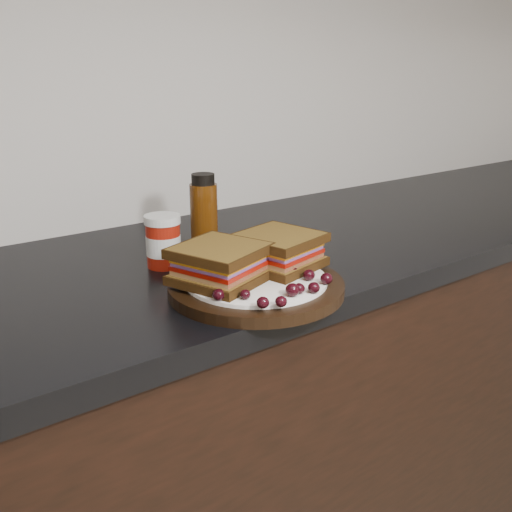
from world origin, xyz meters
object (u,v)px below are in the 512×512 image
at_px(condiment_jar, 163,241).
at_px(oil_bottle, 204,212).
at_px(sandwich_left, 220,264).
at_px(plate, 256,286).

relative_size(condiment_jar, oil_bottle, 0.64).
xyz_separation_m(condiment_jar, oil_bottle, (0.12, 0.05, 0.03)).
height_order(sandwich_left, condiment_jar, condiment_jar).
xyz_separation_m(sandwich_left, oil_bottle, (0.11, 0.23, 0.02)).
bearing_deg(condiment_jar, sandwich_left, -88.38).
bearing_deg(plate, sandwich_left, 158.39).
distance_m(plate, sandwich_left, 0.07).
height_order(plate, oil_bottle, oil_bottle).
relative_size(plate, oil_bottle, 1.90).
bearing_deg(plate, oil_bottle, 76.77).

